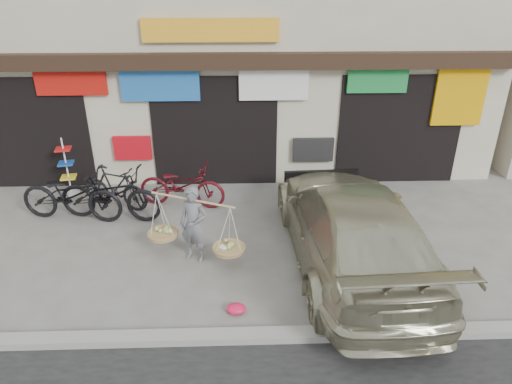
{
  "coord_description": "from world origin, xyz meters",
  "views": [
    {
      "loc": [
        0.64,
        -7.07,
        4.84
      ],
      "look_at": [
        0.91,
        0.9,
        0.99
      ],
      "focal_mm": 32.0,
      "sensor_mm": 36.0,
      "label": 1
    }
  ],
  "objects_px": {
    "bike_3": "(110,194)",
    "bike_1": "(115,187)",
    "bike_0": "(71,195)",
    "bike_2": "(182,185)",
    "display_rack": "(68,172)",
    "suv": "(351,226)",
    "street_vendor": "(194,228)"
  },
  "relations": [
    {
      "from": "bike_3",
      "to": "suv",
      "type": "height_order",
      "value": "suv"
    },
    {
      "from": "street_vendor",
      "to": "bike_2",
      "type": "relative_size",
      "value": 0.92
    },
    {
      "from": "bike_1",
      "to": "display_rack",
      "type": "height_order",
      "value": "display_rack"
    },
    {
      "from": "bike_1",
      "to": "display_rack",
      "type": "relative_size",
      "value": 1.15
    },
    {
      "from": "bike_1",
      "to": "suv",
      "type": "distance_m",
      "value": 5.33
    },
    {
      "from": "bike_1",
      "to": "suv",
      "type": "xyz_separation_m",
      "value": [
        4.78,
        -2.34,
        0.27
      ]
    },
    {
      "from": "bike_2",
      "to": "suv",
      "type": "bearing_deg",
      "value": -114.86
    },
    {
      "from": "bike_3",
      "to": "bike_1",
      "type": "bearing_deg",
      "value": 13.39
    },
    {
      "from": "bike_2",
      "to": "display_rack",
      "type": "height_order",
      "value": "display_rack"
    },
    {
      "from": "bike_2",
      "to": "suv",
      "type": "relative_size",
      "value": 0.37
    },
    {
      "from": "display_rack",
      "to": "bike_0",
      "type": "bearing_deg",
      "value": -68.41
    },
    {
      "from": "bike_2",
      "to": "suv",
      "type": "xyz_separation_m",
      "value": [
        3.29,
        -2.37,
        0.25
      ]
    },
    {
      "from": "bike_1",
      "to": "bike_3",
      "type": "height_order",
      "value": "bike_3"
    },
    {
      "from": "suv",
      "to": "bike_2",
      "type": "bearing_deg",
      "value": -38.59
    },
    {
      "from": "display_rack",
      "to": "bike_3",
      "type": "bearing_deg",
      "value": -43.73
    },
    {
      "from": "bike_0",
      "to": "bike_1",
      "type": "height_order",
      "value": "bike_0"
    },
    {
      "from": "bike_1",
      "to": "bike_3",
      "type": "bearing_deg",
      "value": -153.77
    },
    {
      "from": "display_rack",
      "to": "street_vendor",
      "type": "bearing_deg",
      "value": -41.53
    },
    {
      "from": "bike_0",
      "to": "display_rack",
      "type": "xyz_separation_m",
      "value": [
        -0.5,
        1.26,
        -0.01
      ]
    },
    {
      "from": "street_vendor",
      "to": "suv",
      "type": "bearing_deg",
      "value": 19.41
    },
    {
      "from": "bike_0",
      "to": "bike_2",
      "type": "distance_m",
      "value": 2.34
    },
    {
      "from": "street_vendor",
      "to": "bike_1",
      "type": "xyz_separation_m",
      "value": [
        -1.96,
        2.15,
        -0.17
      ]
    },
    {
      "from": "bike_1",
      "to": "bike_3",
      "type": "xyz_separation_m",
      "value": [
        0.03,
        -0.53,
        0.09
      ]
    },
    {
      "from": "bike_0",
      "to": "bike_1",
      "type": "relative_size",
      "value": 1.36
    },
    {
      "from": "bike_3",
      "to": "bike_0",
      "type": "bearing_deg",
      "value": 99.77
    },
    {
      "from": "bike_0",
      "to": "bike_1",
      "type": "bearing_deg",
      "value": -46.07
    },
    {
      "from": "bike_0",
      "to": "suv",
      "type": "bearing_deg",
      "value": -98.29
    },
    {
      "from": "bike_0",
      "to": "bike_2",
      "type": "bearing_deg",
      "value": -66.35
    },
    {
      "from": "bike_3",
      "to": "display_rack",
      "type": "relative_size",
      "value": 1.57
    },
    {
      "from": "suv",
      "to": "bike_0",
      "type": "bearing_deg",
      "value": -20.83
    },
    {
      "from": "street_vendor",
      "to": "display_rack",
      "type": "relative_size",
      "value": 1.27
    },
    {
      "from": "bike_0",
      "to": "bike_1",
      "type": "distance_m",
      "value": 0.95
    }
  ]
}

